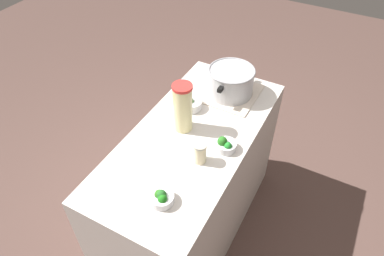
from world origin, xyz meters
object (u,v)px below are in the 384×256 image
object	(u,v)px
mason_jar	(200,153)
broccoli_bowl_back	(161,198)
lemonade_pitcher	(183,107)
broccoli_bowl_front	(225,145)
cooking_pot	(231,81)
broccoli_bowl_center	(190,104)

from	to	relation	value
mason_jar	broccoli_bowl_back	size ratio (longest dim) A/B	1.01
lemonade_pitcher	broccoli_bowl_back	bearing A→B (deg)	18.14
broccoli_bowl_front	cooking_pot	bearing A→B (deg)	-159.11
cooking_pot	lemonade_pitcher	xyz separation A→B (m)	(0.40, -0.10, 0.05)
broccoli_bowl_center	broccoli_bowl_back	size ratio (longest dim) A/B	1.15
broccoli_bowl_center	lemonade_pitcher	bearing A→B (deg)	15.15
cooking_pot	lemonade_pitcher	bearing A→B (deg)	-14.27
cooking_pot	broccoli_bowl_front	xyz separation A→B (m)	(0.44, 0.17, -0.06)
broccoli_bowl_front	broccoli_bowl_back	bearing A→B (deg)	-15.23
mason_jar	broccoli_bowl_center	world-z (taller)	mason_jar
cooking_pot	mason_jar	world-z (taller)	cooking_pot
broccoli_bowl_front	broccoli_bowl_back	distance (m)	0.44
cooking_pot	broccoli_bowl_front	bearing A→B (deg)	20.89
mason_jar	broccoli_bowl_front	xyz separation A→B (m)	(-0.13, 0.08, -0.03)
cooking_pot	lemonade_pitcher	distance (m)	0.41
lemonade_pitcher	broccoli_bowl_front	world-z (taller)	lemonade_pitcher
lemonade_pitcher	broccoli_bowl_center	world-z (taller)	lemonade_pitcher
lemonade_pitcher	broccoli_bowl_back	size ratio (longest dim) A/B	2.52
cooking_pot	broccoli_bowl_front	distance (m)	0.47
cooking_pot	mason_jar	xyz separation A→B (m)	(0.57, 0.09, -0.04)
broccoli_bowl_back	broccoli_bowl_center	bearing A→B (deg)	-162.64
mason_jar	broccoli_bowl_center	size ratio (longest dim) A/B	0.88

